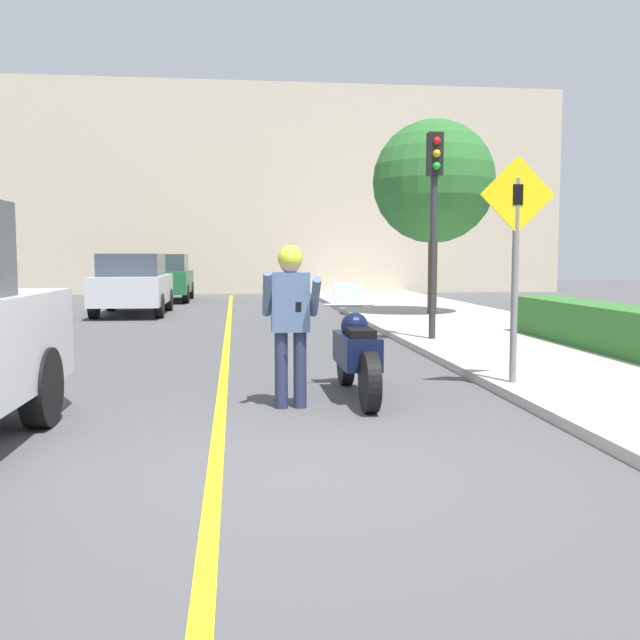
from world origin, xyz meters
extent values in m
plane|color=#4C4C4F|center=(0.00, 0.00, 0.00)|extent=(80.00, 80.00, 0.00)
cube|color=#ADA89E|center=(4.80, 4.00, 0.06)|extent=(4.40, 44.00, 0.11)
cube|color=yellow|center=(-0.60, 6.00, 0.00)|extent=(0.12, 36.00, 0.01)
cube|color=beige|center=(0.00, 26.00, 4.46)|extent=(28.00, 1.20, 8.93)
cylinder|color=black|center=(0.94, 1.93, 0.32)|extent=(0.14, 0.64, 0.64)
cylinder|color=black|center=(0.94, 3.56, 0.32)|extent=(0.14, 0.64, 0.64)
cube|color=#0C1433|center=(0.94, 2.75, 0.55)|extent=(0.40, 1.12, 0.36)
sphere|color=#0C1433|center=(0.94, 2.90, 0.81)|extent=(0.32, 0.32, 0.32)
cube|color=black|center=(0.94, 2.49, 0.77)|extent=(0.28, 0.48, 0.10)
cylinder|color=silver|center=(0.94, 3.31, 1.03)|extent=(0.62, 0.03, 0.03)
cube|color=silver|center=(0.94, 3.38, 1.15)|extent=(0.36, 0.12, 0.31)
cylinder|color=#282D4C|center=(0.04, 2.25, 0.41)|extent=(0.14, 0.14, 0.82)
cylinder|color=#282D4C|center=(0.24, 2.25, 0.41)|extent=(0.14, 0.14, 0.82)
cube|color=slate|center=(0.14, 2.25, 1.13)|extent=(0.40, 0.22, 0.63)
cylinder|color=slate|center=(-0.11, 2.15, 1.23)|extent=(0.09, 0.38, 0.49)
cylinder|color=slate|center=(0.39, 2.13, 1.20)|extent=(0.09, 0.44, 0.44)
sphere|color=tan|center=(0.14, 2.25, 1.55)|extent=(0.23, 0.23, 0.23)
sphere|color=gold|center=(0.14, 2.25, 1.60)|extent=(0.27, 0.27, 0.27)
cube|color=black|center=(0.20, 1.97, 1.10)|extent=(0.06, 0.05, 0.11)
cylinder|color=black|center=(-2.27, 1.68, 0.38)|extent=(0.24, 0.77, 0.76)
cylinder|color=slate|center=(2.86, 2.86, 1.32)|extent=(0.08, 0.08, 2.41)
cube|color=yellow|center=(2.86, 2.84, 2.33)|extent=(0.91, 0.02, 0.91)
cube|color=black|center=(2.86, 2.83, 2.33)|extent=(0.12, 0.01, 0.24)
cylinder|color=#2D2D30|center=(3.14, 7.38, 1.96)|extent=(0.12, 0.12, 3.70)
cube|color=black|center=(3.14, 7.36, 3.43)|extent=(0.26, 0.22, 0.76)
sphere|color=red|center=(3.14, 7.24, 3.65)|extent=(0.14, 0.14, 0.14)
sphere|color=gold|center=(3.14, 7.24, 3.43)|extent=(0.14, 0.14, 0.14)
sphere|color=green|center=(3.14, 7.24, 3.21)|extent=(0.14, 0.14, 0.14)
cube|color=#33702D|center=(5.60, 5.58, 0.47)|extent=(0.90, 5.85, 0.71)
cylinder|color=brown|center=(4.67, 12.84, 1.27)|extent=(0.24, 0.24, 2.31)
sphere|color=#2D6B2D|center=(4.67, 12.84, 3.52)|extent=(3.15, 3.15, 3.15)
cylinder|color=black|center=(-4.06, 16.21, 0.32)|extent=(0.22, 0.64, 0.64)
cylinder|color=black|center=(-2.40, 16.21, 0.32)|extent=(0.22, 0.64, 0.64)
cylinder|color=black|center=(-4.06, 13.61, 0.32)|extent=(0.22, 0.64, 0.64)
cylinder|color=black|center=(-2.40, 13.61, 0.32)|extent=(0.22, 0.64, 0.64)
cube|color=silver|center=(-3.23, 14.91, 0.70)|extent=(1.80, 4.20, 0.76)
cube|color=#38424C|center=(-3.23, 14.74, 1.38)|extent=(1.58, 2.18, 0.60)
cylinder|color=black|center=(-3.77, 22.05, 0.32)|extent=(0.22, 0.64, 0.64)
cylinder|color=black|center=(-2.11, 22.05, 0.32)|extent=(0.22, 0.64, 0.64)
cylinder|color=black|center=(-3.77, 19.45, 0.32)|extent=(0.22, 0.64, 0.64)
cylinder|color=black|center=(-2.11, 19.45, 0.32)|extent=(0.22, 0.64, 0.64)
cube|color=#1E6033|center=(-2.94, 20.75, 0.70)|extent=(1.80, 4.20, 0.76)
cube|color=#38424C|center=(-2.94, 20.58, 1.38)|extent=(1.58, 2.18, 0.60)
camera|label=1|loc=(-0.43, -5.24, 1.62)|focal=40.00mm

